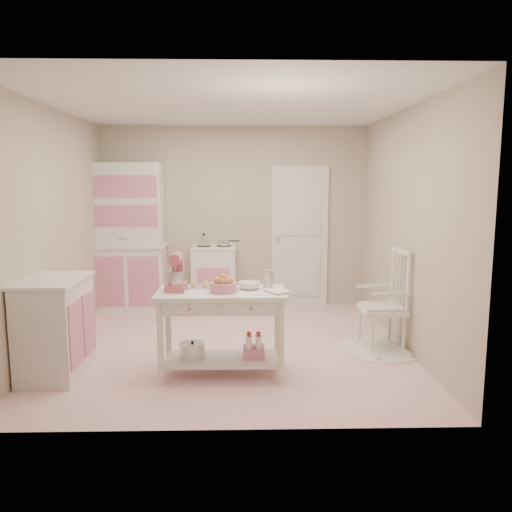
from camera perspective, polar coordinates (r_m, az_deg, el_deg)
The scene contains 14 objects.
room_shell at distance 5.34m, azimuth -2.93°, elevation 6.76°, with size 3.84×3.84×2.62m.
door at distance 7.30m, azimuth 4.98°, elevation 2.22°, with size 0.82×0.05×2.04m, color white.
hutch at distance 7.22m, azimuth -14.37°, elevation 2.09°, with size 1.06×0.50×2.08m, color white.
stove at distance 7.09m, azimuth -4.79°, elevation -2.53°, with size 0.62×0.57×0.92m, color white.
base_cabinet at distance 5.07m, azimuth -21.96°, elevation -7.53°, with size 0.54×0.84×0.92m, color white.
lace_rug at distance 5.69m, azimuth 14.02°, elevation -10.22°, with size 0.92×0.92×0.01m, color white.
rocking_chair at distance 5.55m, azimuth 14.22°, elevation -4.88°, with size 0.48×0.72×1.10m, color white.
work_table at distance 4.76m, azimuth -3.92°, elevation -8.71°, with size 1.20×0.60×0.80m, color white.
stand_mixer at distance 4.68m, azimuth -9.12°, elevation -1.90°, with size 0.20×0.28×0.34m, color #CA5565.
cookie_tray at distance 4.84m, azimuth -5.65°, elevation -3.45°, with size 0.34×0.24×0.02m, color silver.
bread_basket at distance 4.60m, azimuth -3.75°, elevation -3.58°, with size 0.25×0.25×0.09m, color #CE7695.
mixing_bowl at distance 4.73m, azimuth -0.77°, elevation -3.38°, with size 0.22×0.22×0.07m, color white.
metal_pitcher at distance 4.80m, azimuth 1.36°, elevation -2.58°, with size 0.10×0.10×0.17m, color silver.
recipe_book at distance 4.54m, azimuth 1.66°, elevation -4.17°, with size 0.16×0.22×0.02m, color white.
Camera 1 is at (0.14, -5.34, 1.80)m, focal length 35.00 mm.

